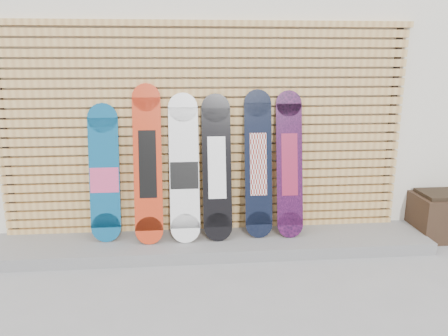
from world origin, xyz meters
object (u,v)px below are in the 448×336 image
Objects in this scene: snowboard_3 at (217,168)px; snowboard_0 at (104,174)px; snowboard_2 at (184,169)px; snowboard_4 at (258,164)px; snowboard_5 at (289,164)px; snowboard_1 at (148,164)px.

snowboard_0 is at bearing 177.99° from snowboard_3.
snowboard_4 is (0.76, 0.03, 0.03)m from snowboard_2.
snowboard_5 is at bearing -0.85° from snowboard_0.
snowboard_1 is 1.05× the size of snowboard_5.
snowboard_0 is 1.13m from snowboard_3.
snowboard_2 is (0.80, -0.05, 0.05)m from snowboard_0.
snowboard_1 is 0.69m from snowboard_3.
snowboard_0 is 0.80m from snowboard_2.
snowboard_0 is 0.94× the size of snowboard_3.
snowboard_4 is (1.12, 0.03, -0.03)m from snowboard_1.
snowboard_0 is 0.45m from snowboard_1.
snowboard_4 is at bearing 177.63° from snowboard_5.
snowboard_5 is (0.75, 0.01, 0.01)m from snowboard_3.
snowboard_5 is (1.08, 0.02, 0.02)m from snowboard_2.
snowboard_4 is at bearing 2.48° from snowboard_2.
snowboard_0 is at bearing 179.15° from snowboard_5.
snowboard_0 is 1.89m from snowboard_5.
snowboard_1 is 1.07× the size of snowboard_3.
snowboard_1 is 1.04× the size of snowboard_4.
snowboard_4 is 0.32m from snowboard_5.
snowboard_5 is at bearing 1.03° from snowboard_2.
snowboard_5 is (0.32, -0.01, -0.01)m from snowboard_4.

